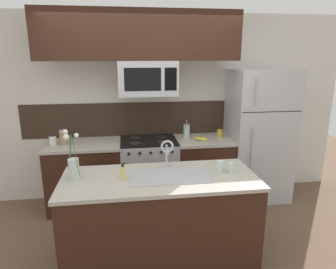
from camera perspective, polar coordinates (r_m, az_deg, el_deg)
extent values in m
plane|color=brown|center=(3.64, -2.30, -19.21)|extent=(10.00, 10.00, 0.00)
cube|color=silver|center=(4.38, -0.25, 5.20)|extent=(5.20, 0.10, 2.60)
cube|color=#332319|center=(4.32, -4.09, 3.01)|extent=(3.45, 0.01, 0.48)
cube|color=#381E14|center=(4.25, -15.35, -7.77)|extent=(0.96, 0.62, 0.88)
cube|color=#B2AD9E|center=(4.10, -15.78, -1.89)|extent=(0.99, 0.65, 0.03)
cube|color=#381E14|center=(4.34, 6.59, -6.84)|extent=(0.77, 0.62, 0.88)
cube|color=#B2AD9E|center=(4.20, 6.77, -1.05)|extent=(0.80, 0.65, 0.03)
cube|color=#B7BABF|center=(4.22, -3.61, -7.18)|extent=(0.76, 0.62, 0.91)
cube|color=black|center=(4.07, -3.71, -1.15)|extent=(0.76, 0.62, 0.01)
cylinder|color=black|center=(3.92, -6.22, -1.66)|extent=(0.15, 0.15, 0.01)
cylinder|color=black|center=(3.95, -0.92, -1.46)|extent=(0.15, 0.15, 0.01)
cylinder|color=black|center=(4.19, -6.35, -0.60)|extent=(0.15, 0.15, 0.01)
cylinder|color=black|center=(4.21, -1.38, -0.42)|extent=(0.15, 0.15, 0.01)
cylinder|color=black|center=(3.77, -7.48, -3.62)|extent=(0.03, 0.02, 0.03)
cylinder|color=black|center=(3.77, -5.39, -3.54)|extent=(0.03, 0.02, 0.03)
cylinder|color=black|center=(3.78, -3.32, -3.46)|extent=(0.03, 0.02, 0.03)
cylinder|color=black|center=(3.79, -1.25, -3.38)|extent=(0.03, 0.02, 0.03)
cylinder|color=black|center=(3.81, 0.80, -3.29)|extent=(0.03, 0.02, 0.03)
cube|color=#B7BABF|center=(3.90, -3.90, 10.66)|extent=(0.74, 0.40, 0.43)
cube|color=black|center=(3.69, -4.83, 10.41)|extent=(0.45, 0.00, 0.28)
cube|color=black|center=(3.73, 0.52, 10.50)|extent=(0.15, 0.00, 0.28)
cube|color=#381E14|center=(3.86, -5.49, 18.26)|extent=(2.49, 0.34, 0.60)
cube|color=#B7BABF|center=(4.47, 16.74, -0.14)|extent=(0.84, 0.72, 1.85)
cube|color=black|center=(4.07, 19.26, 4.10)|extent=(0.81, 0.00, 0.01)
cylinder|color=#99999E|center=(3.91, 16.37, 7.77)|extent=(0.01, 0.01, 0.33)
cylinder|color=#99999E|center=(4.08, 15.54, -3.64)|extent=(0.01, 0.01, 0.70)
cylinder|color=silver|center=(4.15, -21.08, -1.04)|extent=(0.09, 0.09, 0.12)
cylinder|color=black|center=(4.13, -21.17, -0.14)|extent=(0.09, 0.09, 0.01)
cylinder|color=#997F5B|center=(4.11, -19.22, -0.65)|extent=(0.11, 0.11, 0.17)
cylinder|color=#B2B2B7|center=(4.09, -19.33, 0.63)|extent=(0.10, 0.10, 0.02)
ellipsoid|color=yellow|center=(4.11, 6.21, -0.82)|extent=(0.16, 0.13, 0.05)
ellipsoid|color=yellow|center=(4.12, 6.25, -0.75)|extent=(0.18, 0.08, 0.06)
ellipsoid|color=yellow|center=(4.11, 6.37, -0.81)|extent=(0.17, 0.04, 0.07)
ellipsoid|color=yellow|center=(4.13, 6.39, -0.75)|extent=(0.18, 0.08, 0.07)
ellipsoid|color=yellow|center=(4.11, 6.54, -0.80)|extent=(0.16, 0.12, 0.04)
cylinder|color=brown|center=(4.11, 6.36, -0.39)|extent=(0.02, 0.02, 0.03)
cylinder|color=silver|center=(4.17, 3.54, 0.46)|extent=(0.09, 0.09, 0.18)
cylinder|color=#A3A3AA|center=(4.15, 3.56, 1.80)|extent=(0.08, 0.08, 0.02)
cylinder|color=#A3A3AA|center=(4.14, 3.57, 2.27)|extent=(0.01, 0.01, 0.05)
sphere|color=#A3A3AA|center=(4.13, 3.58, 2.72)|extent=(0.02, 0.02, 0.02)
cylinder|color=gold|center=(4.29, 9.82, 0.19)|extent=(0.08, 0.08, 0.11)
cube|color=#381E14|center=(3.11, -1.52, -16.10)|extent=(1.84, 0.76, 0.88)
cube|color=#B2AD9E|center=(2.90, -1.58, -8.37)|extent=(1.87, 0.79, 0.03)
cube|color=#ADAFB5|center=(2.90, 0.38, -7.88)|extent=(0.76, 0.42, 0.01)
cube|color=#ADAFB5|center=(2.92, -3.07, -9.48)|extent=(0.30, 0.32, 0.15)
cube|color=#ADAFB5|center=(2.96, 3.77, -9.09)|extent=(0.30, 0.32, 0.15)
cylinder|color=#B7BABF|center=(3.13, -0.28, -6.03)|extent=(0.04, 0.04, 0.02)
cylinder|color=#B7BABF|center=(3.09, -0.29, -3.95)|extent=(0.02, 0.02, 0.22)
torus|color=#B7BABF|center=(3.00, -0.15, -2.30)|extent=(0.13, 0.02, 0.13)
cylinder|color=#B7BABF|center=(2.96, 0.00, -3.16)|extent=(0.02, 0.02, 0.06)
cube|color=#B7BABF|center=(3.13, 0.35, -5.57)|extent=(0.07, 0.01, 0.01)
cylinder|color=#DBCC75|center=(2.83, -8.61, -7.31)|extent=(0.05, 0.05, 0.13)
cylinder|color=black|center=(2.81, -8.67, -5.86)|extent=(0.02, 0.02, 0.02)
cube|color=black|center=(2.80, -8.35, -5.50)|extent=(0.03, 0.01, 0.01)
cylinder|color=silver|center=(3.03, 9.88, -6.01)|extent=(0.07, 0.07, 0.12)
cylinder|color=silver|center=(3.06, 11.97, -6.07)|extent=(0.07, 0.07, 0.10)
cylinder|color=silver|center=(2.94, -17.49, -6.30)|extent=(0.10, 0.10, 0.20)
cylinder|color=silver|center=(2.96, -17.40, -7.46)|extent=(0.09, 0.09, 0.06)
cylinder|color=#386B2D|center=(2.85, -17.25, -3.72)|extent=(0.06, 0.08, 0.37)
sphere|color=white|center=(2.76, -17.06, -0.17)|extent=(0.04, 0.04, 0.04)
cylinder|color=#386B2D|center=(2.91, -18.11, -3.79)|extent=(0.05, 0.03, 0.34)
sphere|color=white|center=(2.87, -18.81, -0.47)|extent=(0.05, 0.05, 0.05)
cylinder|color=#386B2D|center=(2.93, -18.20, -3.30)|extent=(0.07, 0.07, 0.37)
sphere|color=white|center=(2.91, -18.97, 0.48)|extent=(0.04, 0.04, 0.04)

